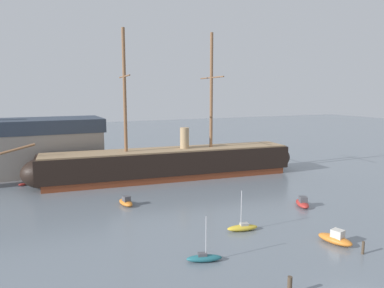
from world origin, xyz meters
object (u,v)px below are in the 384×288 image
(motorboat_foreground_right, at_px, (335,238))
(mooring_piling_left_pair, at_px, (290,286))
(tall_ship, at_px, (170,163))
(dinghy_far_left, at_px, (24,184))
(motorboat_alongside_bow, at_px, (126,202))
(dinghy_distant_centre, at_px, (146,165))
(sailboat_near_centre, at_px, (243,227))
(sailboat_foreground_left, at_px, (204,258))
(motorboat_far_right, at_px, (271,160))
(mooring_piling_nearest, at_px, (363,248))
(motorboat_mid_right, at_px, (302,203))

(motorboat_foreground_right, xyz_separation_m, mooring_piling_left_pair, (-12.45, -6.50, 0.23))
(tall_ship, xyz_separation_m, dinghy_far_left, (-28.29, 6.70, -3.00))
(motorboat_alongside_bow, distance_m, dinghy_distant_centre, 31.40)
(dinghy_far_left, distance_m, mooring_piling_left_pair, 56.99)
(dinghy_distant_centre, bearing_deg, tall_ship, -87.09)
(sailboat_near_centre, relative_size, mooring_piling_left_pair, 3.15)
(motorboat_foreground_right, relative_size, sailboat_near_centre, 0.85)
(dinghy_far_left, bearing_deg, dinghy_distant_centre, 15.97)
(sailboat_foreground_left, distance_m, motorboat_alongside_bow, 22.93)
(dinghy_distant_centre, height_order, mooring_piling_left_pair, mooring_piling_left_pair)
(tall_ship, height_order, motorboat_foreground_right, tall_ship)
(dinghy_distant_centre, bearing_deg, motorboat_foreground_right, -83.00)
(motorboat_alongside_bow, relative_size, motorboat_far_right, 0.89)
(motorboat_far_right, bearing_deg, dinghy_distant_centre, 161.89)
(tall_ship, xyz_separation_m, motorboat_alongside_bow, (-13.35, -14.17, -2.71))
(mooring_piling_left_pair, bearing_deg, motorboat_foreground_right, 27.58)
(sailboat_near_centre, distance_m, mooring_piling_nearest, 14.48)
(motorboat_foreground_right, bearing_deg, dinghy_distant_centre, 97.00)
(dinghy_distant_centre, relative_size, mooring_piling_nearest, 1.48)
(sailboat_foreground_left, relative_size, motorboat_far_right, 1.12)
(mooring_piling_nearest, bearing_deg, dinghy_far_left, 125.02)
(motorboat_alongside_bow, bearing_deg, tall_ship, 46.71)
(sailboat_near_centre, distance_m, mooring_piling_left_pair, 15.36)
(motorboat_far_right, distance_m, mooring_piling_nearest, 52.93)
(motorboat_far_right, relative_size, mooring_piling_left_pair, 2.61)
(motorboat_alongside_bow, xyz_separation_m, dinghy_far_left, (-14.94, 20.87, -0.29))
(dinghy_far_left, bearing_deg, tall_ship, -13.33)
(motorboat_foreground_right, distance_m, motorboat_far_right, 50.14)
(motorboat_foreground_right, bearing_deg, mooring_piling_nearest, -80.22)
(sailboat_foreground_left, distance_m, motorboat_mid_right, 25.02)
(sailboat_near_centre, bearing_deg, tall_ship, 86.15)
(motorboat_foreground_right, relative_size, motorboat_mid_right, 1.04)
(sailboat_foreground_left, height_order, sailboat_near_centre, sailboat_near_centre)
(motorboat_foreground_right, relative_size, motorboat_alongside_bow, 1.15)
(dinghy_distant_centre, bearing_deg, sailboat_foreground_left, -100.91)
(tall_ship, relative_size, sailboat_foreground_left, 12.51)
(sailboat_near_centre, height_order, motorboat_mid_right, sailboat_near_centre)
(motorboat_far_right, distance_m, dinghy_distant_centre, 32.11)
(motorboat_alongside_bow, bearing_deg, motorboat_foreground_right, -52.76)
(tall_ship, xyz_separation_m, dinghy_distant_centre, (-0.74, 14.59, -3.03))
(motorboat_alongside_bow, relative_size, mooring_piling_nearest, 2.67)
(tall_ship, distance_m, motorboat_alongside_bow, 19.65)
(sailboat_near_centre, relative_size, motorboat_alongside_bow, 1.36)
(sailboat_near_centre, bearing_deg, motorboat_foreground_right, -45.71)
(dinghy_far_left, bearing_deg, motorboat_mid_right, -39.58)
(sailboat_foreground_left, bearing_deg, dinghy_far_left, 111.97)
(sailboat_near_centre, distance_m, dinghy_distant_centre, 45.89)
(motorboat_mid_right, xyz_separation_m, motorboat_far_right, (17.61, 31.34, 0.03))
(mooring_piling_nearest, bearing_deg, sailboat_near_centre, 126.41)
(sailboat_foreground_left, distance_m, motorboat_foreground_right, 16.76)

